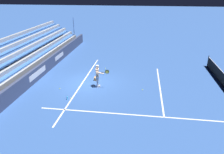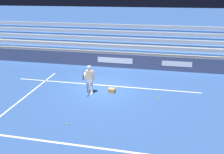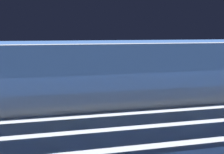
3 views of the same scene
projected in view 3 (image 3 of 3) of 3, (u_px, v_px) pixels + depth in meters
ground_plane at (90, 98)px, 12.24m from camera, size 160.00×160.00×0.00m
court_baseline_white at (92, 101)px, 11.76m from camera, size 12.00×0.10×0.01m
court_sideline_white at (144, 80)px, 16.99m from camera, size 0.10×12.00×0.01m
court_service_line_white at (78, 78)px, 17.53m from camera, size 8.22×0.10×0.01m
back_wall_sponsor_board at (109, 115)px, 8.05m from camera, size 27.21×0.25×1.10m
bleacher_stand at (131, 136)px, 5.87m from camera, size 25.85×3.20×3.40m
tennis_player at (98, 76)px, 13.05m from camera, size 0.59×1.05×1.71m
ball_box_cardboard at (74, 94)px, 12.51m from camera, size 0.41×0.31×0.26m
tennis_ball_on_baseline at (148, 97)px, 12.27m from camera, size 0.07×0.07×0.07m
tennis_ball_toward_net at (91, 81)px, 16.42m from camera, size 0.07×0.07×0.07m
tennis_ball_stray_back at (128, 107)px, 10.74m from camera, size 0.07×0.07×0.07m
tennis_ball_far_right at (14, 98)px, 12.20m from camera, size 0.07×0.07×0.07m
water_bottle at (152, 97)px, 12.10m from camera, size 0.07×0.07×0.22m
tennis_net at (73, 63)px, 22.02m from camera, size 11.09×0.09×1.07m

